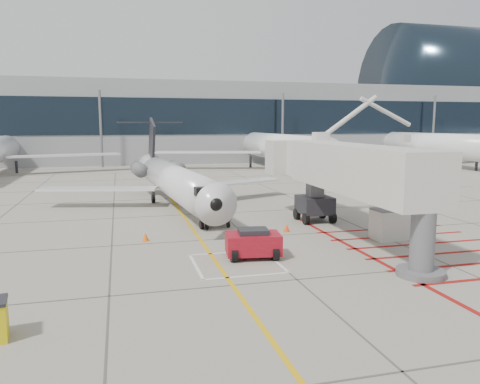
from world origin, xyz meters
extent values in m
plane|color=gray|center=(0.00, 0.00, 0.00)|extent=(260.00, 260.00, 0.00)
cone|color=#EE5C0C|center=(-6.07, 4.72, 0.26)|extent=(0.38, 0.38, 0.52)
cone|color=#F6420C|center=(2.80, 4.87, 0.26)|extent=(0.37, 0.37, 0.51)
cube|color=gray|center=(10.00, 70.00, 7.00)|extent=(180.00, 28.00, 14.00)
cube|color=black|center=(10.00, 55.95, 8.00)|extent=(180.00, 0.10, 6.00)
camera|label=1|loc=(-7.41, -22.60, 6.83)|focal=35.00mm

